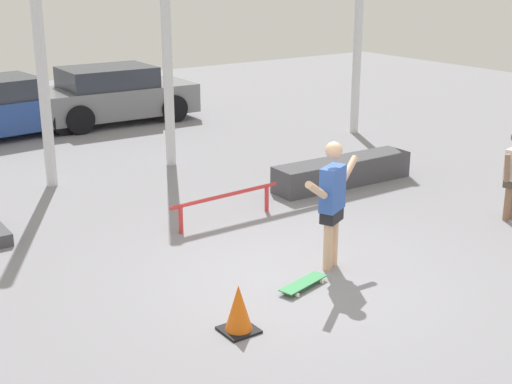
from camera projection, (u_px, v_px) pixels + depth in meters
name	position (u px, v px, depth m)	size (l,w,h in m)	color
ground_plane	(301.00, 277.00, 9.40)	(36.00, 36.00, 0.00)	gray
skateboarder	(332.00, 199.00, 9.42)	(1.41, 0.72, 1.76)	#DBAD89
skateboard	(303.00, 283.00, 9.08)	(0.79, 0.39, 0.08)	#338C4C
grind_box	(343.00, 172.00, 13.27)	(2.84, 0.62, 0.49)	#47474C
grind_rail	(225.00, 200.00, 11.31)	(2.05, 0.17, 0.47)	red
canopy_support_right	(271.00, 1.00, 15.07)	(5.26, 0.20, 5.18)	silver
parked_car_grey	(113.00, 95.00, 18.38)	(4.14, 2.08, 1.43)	slate
traffic_cone	(239.00, 309.00, 7.95)	(0.39, 0.39, 0.57)	black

